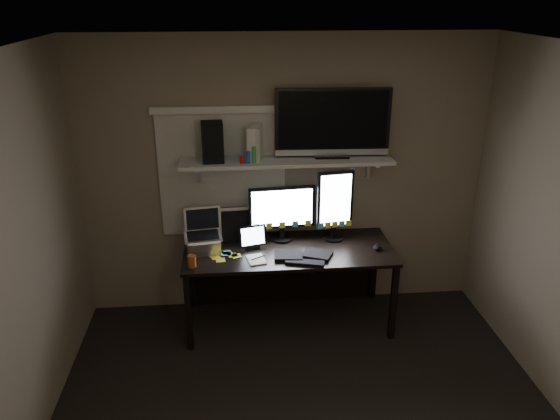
{
  "coord_description": "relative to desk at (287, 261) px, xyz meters",
  "views": [
    {
      "loc": [
        -0.46,
        -2.79,
        2.82
      ],
      "look_at": [
        -0.09,
        1.25,
        1.17
      ],
      "focal_mm": 35.0,
      "sensor_mm": 36.0,
      "label": 1
    }
  ],
  "objects": [
    {
      "name": "game_console",
      "position": [
        -0.27,
        0.11,
        1.07
      ],
      "size": [
        0.14,
        0.25,
        0.29
      ],
      "primitive_type": "cube",
      "rotation": [
        0.0,
        0.0,
        -0.31
      ],
      "color": "beige",
      "rests_on": "wall_shelf"
    },
    {
      "name": "tv",
      "position": [
        0.39,
        0.12,
        1.22
      ],
      "size": [
        0.98,
        0.22,
        0.58
      ],
      "primitive_type": "cube",
      "rotation": [
        0.0,
        0.0,
        -0.04
      ],
      "color": "black",
      "rests_on": "wall_shelf"
    },
    {
      "name": "keyboard",
      "position": [
        0.1,
        -0.28,
        0.19
      ],
      "size": [
        0.52,
        0.31,
        0.03
      ],
      "primitive_type": "cube",
      "rotation": [
        0.0,
        0.0,
        -0.26
      ],
      "color": "black",
      "rests_on": "desk"
    },
    {
      "name": "desk",
      "position": [
        0.0,
        0.0,
        0.0
      ],
      "size": [
        1.8,
        0.75,
        0.73
      ],
      "color": "black",
      "rests_on": "floor"
    },
    {
      "name": "monitor_landscape",
      "position": [
        -0.04,
        0.07,
        0.43
      ],
      "size": [
        0.59,
        0.11,
        0.51
      ],
      "primitive_type": "cube",
      "rotation": [
        0.0,
        0.0,
        0.08
      ],
      "color": "black",
      "rests_on": "desk"
    },
    {
      "name": "laptop",
      "position": [
        -0.73,
        -0.1,
        0.35
      ],
      "size": [
        0.35,
        0.3,
        0.35
      ],
      "primitive_type": "cube",
      "rotation": [
        0.0,
        0.0,
        0.14
      ],
      "color": "silver",
      "rests_on": "desk"
    },
    {
      "name": "tablet",
      "position": [
        -0.31,
        -0.07,
        0.28
      ],
      "size": [
        0.26,
        0.16,
        0.21
      ],
      "primitive_type": "cube",
      "rotation": [
        0.0,
        0.0,
        0.25
      ],
      "color": "black",
      "rests_on": "desk"
    },
    {
      "name": "file_sorter",
      "position": [
        -0.45,
        0.11,
        0.33
      ],
      "size": [
        0.25,
        0.13,
        0.3
      ],
      "primitive_type": "cube",
      "rotation": [
        0.0,
        0.0,
        0.08
      ],
      "color": "black",
      "rests_on": "desk"
    },
    {
      "name": "sticky_notes",
      "position": [
        -0.58,
        -0.2,
        0.18
      ],
      "size": [
        0.39,
        0.33,
        0.0
      ],
      "primitive_type": null,
      "rotation": [
        0.0,
        0.0,
        0.33
      ],
      "color": "#FEED45",
      "rests_on": "desk"
    },
    {
      "name": "mouse",
      "position": [
        0.76,
        -0.2,
        0.2
      ],
      "size": [
        0.09,
        0.12,
        0.04
      ],
      "primitive_type": "ellipsoid",
      "rotation": [
        0.0,
        0.0,
        -0.32
      ],
      "color": "black",
      "rests_on": "desk"
    },
    {
      "name": "speaker",
      "position": [
        -0.62,
        0.08,
        1.09
      ],
      "size": [
        0.19,
        0.22,
        0.32
      ],
      "primitive_type": "cube",
      "rotation": [
        0.0,
        0.0,
        0.05
      ],
      "color": "black",
      "rests_on": "wall_shelf"
    },
    {
      "name": "ceiling",
      "position": [
        0.0,
        -1.55,
        1.95
      ],
      "size": [
        3.6,
        3.6,
        0.0
      ],
      "primitive_type": "plane",
      "rotation": [
        3.14,
        0.0,
        0.0
      ],
      "color": "silver",
      "rests_on": "back_wall"
    },
    {
      "name": "notepad",
      "position": [
        -0.29,
        -0.31,
        0.18
      ],
      "size": [
        0.17,
        0.22,
        0.01
      ],
      "primitive_type": "cube",
      "rotation": [
        0.0,
        0.0,
        0.2
      ],
      "color": "silver",
      "rests_on": "desk"
    },
    {
      "name": "window_blinds",
      "position": [
        -0.55,
        0.24,
        0.75
      ],
      "size": [
        1.1,
        0.02,
        1.1
      ],
      "primitive_type": "cube",
      "color": "beige",
      "rests_on": "back_wall"
    },
    {
      "name": "back_wall",
      "position": [
        0.0,
        0.25,
        0.7
      ],
      "size": [
        3.6,
        0.0,
        3.6
      ],
      "primitive_type": "plane",
      "rotation": [
        1.57,
        0.0,
        0.0
      ],
      "color": "#796B57",
      "rests_on": "floor"
    },
    {
      "name": "wall_shelf",
      "position": [
        0.0,
        0.08,
        0.91
      ],
      "size": [
        1.8,
        0.35,
        0.03
      ],
      "primitive_type": "cube",
      "color": "#B9B9B4",
      "rests_on": "back_wall"
    },
    {
      "name": "bottles",
      "position": [
        -0.33,
        -0.01,
        1.0
      ],
      "size": [
        0.23,
        0.05,
        0.14
      ],
      "primitive_type": null,
      "rotation": [
        0.0,
        0.0,
        0.01
      ],
      "color": "#A50F0C",
      "rests_on": "wall_shelf"
    },
    {
      "name": "monitor_portrait",
      "position": [
        0.42,
        0.04,
        0.5
      ],
      "size": [
        0.33,
        0.1,
        0.65
      ],
      "primitive_type": "cube",
      "rotation": [
        0.0,
        0.0,
        0.14
      ],
      "color": "black",
      "rests_on": "desk"
    },
    {
      "name": "cup",
      "position": [
        -0.81,
        -0.38,
        0.23
      ],
      "size": [
        0.08,
        0.08,
        0.1
      ],
      "primitive_type": "cylinder",
      "rotation": [
        0.0,
        0.0,
        -0.1
      ],
      "color": "brown",
      "rests_on": "desk"
    }
  ]
}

